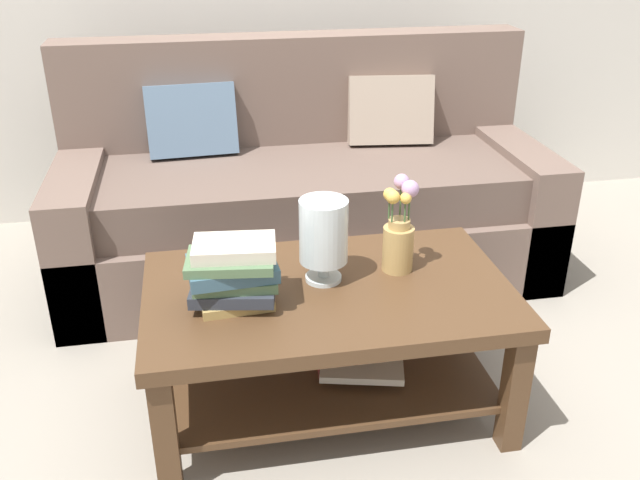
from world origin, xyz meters
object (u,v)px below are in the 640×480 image
glass_hurricane_vase (324,234)px  couch (304,196)px  coffee_table (329,322)px  book_stack_main (233,273)px  flower_pitcher (399,234)px

glass_hurricane_vase → couch: bearing=84.4°
coffee_table → book_stack_main: 0.40m
couch → flower_pitcher: (0.16, -0.97, 0.25)m
coffee_table → flower_pitcher: size_ratio=3.60×
coffee_table → flower_pitcher: 0.38m
book_stack_main → glass_hurricane_vase: bearing=18.2°
coffee_table → flower_pitcher: (0.25, 0.08, 0.27)m
book_stack_main → glass_hurricane_vase: 0.32m
glass_hurricane_vase → book_stack_main: bearing=-161.8°
couch → book_stack_main: size_ratio=7.60×
coffee_table → book_stack_main: book_stack_main is taller
couch → flower_pitcher: couch is taller
couch → book_stack_main: (-0.40, -1.10, 0.22)m
couch → glass_hurricane_vase: (-0.10, -1.00, 0.29)m
couch → coffee_table: couch is taller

